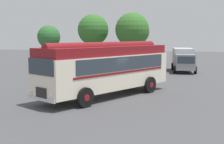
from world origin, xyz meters
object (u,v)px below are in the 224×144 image
(vintage_bus, at_px, (107,67))
(box_van, at_px, (183,59))
(car_mid_left, at_px, (156,63))
(car_near_left, at_px, (128,63))

(vintage_bus, height_order, box_van, vintage_bus)
(car_mid_left, bearing_deg, box_van, 0.27)
(car_mid_left, height_order, box_van, box_van)
(car_near_left, xyz_separation_m, car_mid_left, (3.03, 0.87, 0.00))
(vintage_bus, relative_size, car_near_left, 2.35)
(car_mid_left, bearing_deg, car_near_left, -164.01)
(car_mid_left, xyz_separation_m, box_van, (2.96, 0.01, 0.52))
(car_near_left, bearing_deg, vintage_bus, -85.45)
(car_near_left, height_order, box_van, box_van)
(vintage_bus, xyz_separation_m, box_van, (4.82, 15.49, -0.53))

